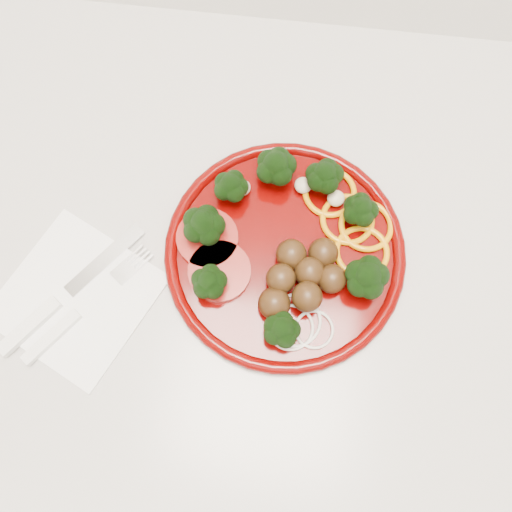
# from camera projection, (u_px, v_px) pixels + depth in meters

# --- Properties ---
(counter) EXTENTS (2.40, 0.60, 0.90)m
(counter) POSITION_uv_depth(u_px,v_px,m) (375.00, 335.00, 1.04)
(counter) COLOR beige
(counter) RESTS_ON ground
(plate) EXTENTS (0.26, 0.26, 0.06)m
(plate) POSITION_uv_depth(u_px,v_px,m) (286.00, 249.00, 0.60)
(plate) COLOR #4F0201
(plate) RESTS_ON counter
(napkin) EXTENTS (0.19, 0.19, 0.00)m
(napkin) POSITION_uv_depth(u_px,v_px,m) (77.00, 298.00, 0.60)
(napkin) COLOR white
(napkin) RESTS_ON counter
(knife) EXTENTS (0.13, 0.16, 0.01)m
(knife) POSITION_uv_depth(u_px,v_px,m) (54.00, 305.00, 0.60)
(knife) COLOR silver
(knife) RESTS_ON napkin
(fork) EXTENTS (0.12, 0.14, 0.01)m
(fork) POSITION_uv_depth(u_px,v_px,m) (67.00, 323.00, 0.59)
(fork) COLOR white
(fork) RESTS_ON napkin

